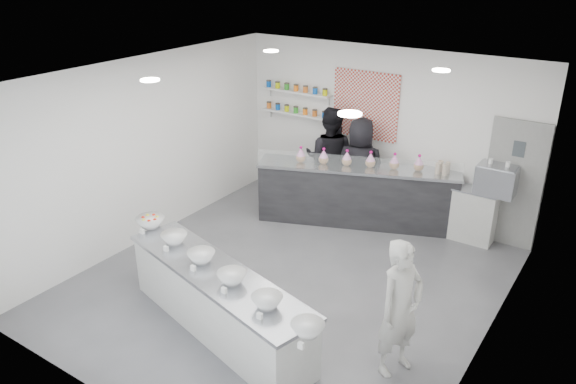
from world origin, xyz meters
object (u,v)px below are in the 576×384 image
Objects in this scene: back_bar at (357,195)px; woman_prep at (400,309)px; prep_counter at (218,301)px; staff_left at (330,159)px; espresso_ledge at (458,211)px; staff_right at (360,169)px; espresso_machine at (496,180)px.

back_bar is 2.09× the size of woman_prep.
staff_left is (-0.71, 4.00, 0.54)m from prep_counter.
staff_right is at bearing -172.08° from espresso_ledge.
woman_prep is 0.90× the size of staff_right.
espresso_ledge is (1.67, 4.18, 0.03)m from prep_counter.
staff_left is at bearing -176.46° from espresso_machine.
espresso_machine is at bearing 0.00° from espresso_ledge.
back_bar is 2.31m from espresso_machine.
espresso_ledge is 0.74× the size of woman_prep.
woman_prep reaches higher than espresso_machine.
staff_right is at bearing 105.75° from prep_counter.
staff_left is 0.65m from staff_right.
woman_prep is at bearing -90.56° from espresso_machine.
staff_left reaches higher than prep_counter.
back_bar reaches higher than espresso_ledge.
woman_prep is (2.16, 0.57, 0.40)m from prep_counter.
prep_counter is 5.14× the size of espresso_machine.
espresso_ledge is (1.64, 0.49, -0.08)m from back_bar.
espresso_ledge is 0.64× the size of staff_left.
espresso_machine is at bearing 166.86° from staff_right.
espresso_ledge is at bearing 29.31° from woman_prep.
staff_right is at bearing 160.02° from staff_left.
espresso_ledge reaches higher than prep_counter.
staff_right reaches higher than espresso_machine.
staff_left is at bearing 135.43° from back_bar.
prep_counter is at bearing -111.75° from espresso_ledge.
espresso_ledge is 0.87m from espresso_machine.
woman_prep is 4.04m from staff_right.
espresso_ledge is at bearing 169.82° from staff_left.
staff_left is at bearing -175.67° from espresso_ledge.
back_bar is 3.79m from woman_prep.
woman_prep is at bearing -77.28° from back_bar.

